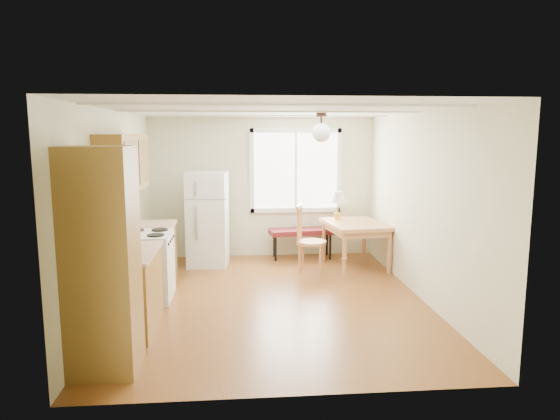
{
  "coord_description": "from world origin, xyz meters",
  "views": [
    {
      "loc": [
        -0.46,
        -6.42,
        2.21
      ],
      "look_at": [
        0.14,
        0.45,
        1.15
      ],
      "focal_mm": 32.0,
      "sensor_mm": 36.0,
      "label": 1
    }
  ],
  "objects": [
    {
      "name": "kitchen_run",
      "position": [
        -1.72,
        -0.63,
        0.84
      ],
      "size": [
        0.65,
        3.4,
        2.2
      ],
      "color": "brown",
      "rests_on": "ground"
    },
    {
      "name": "coffee_maker",
      "position": [
        -1.72,
        -1.1,
        1.02
      ],
      "size": [
        0.17,
        0.22,
        0.32
      ],
      "rotation": [
        0.0,
        0.0,
        0.04
      ],
      "color": "black",
      "rests_on": "kitchen_run"
    },
    {
      "name": "refrigerator",
      "position": [
        -0.95,
        1.9,
        0.79
      ],
      "size": [
        0.71,
        0.71,
        1.58
      ],
      "rotation": [
        0.0,
        0.0,
        -0.09
      ],
      "color": "white",
      "rests_on": "ground"
    },
    {
      "name": "room_shell",
      "position": [
        0.0,
        0.0,
        1.25
      ],
      "size": [
        4.6,
        5.6,
        2.62
      ],
      "color": "#582F12",
      "rests_on": "ground"
    },
    {
      "name": "dining_table",
      "position": [
        1.5,
        1.6,
        0.64
      ],
      "size": [
        1.05,
        1.31,
        0.75
      ],
      "rotation": [
        0.0,
        0.0,
        0.14
      ],
      "color": "#AE7343",
      "rests_on": "ground"
    },
    {
      "name": "table_lamp",
      "position": [
        1.26,
        1.91,
        1.1
      ],
      "size": [
        0.28,
        0.28,
        0.48
      ],
      "rotation": [
        0.0,
        0.0,
        0.39
      ],
      "color": "gold",
      "rests_on": "dining_table"
    },
    {
      "name": "pendant_light",
      "position": [
        0.7,
        0.4,
        2.24
      ],
      "size": [
        0.26,
        0.26,
        0.4
      ],
      "color": "black",
      "rests_on": "room_shell"
    },
    {
      "name": "window_unit",
      "position": [
        0.6,
        2.47,
        1.55
      ],
      "size": [
        1.64,
        0.05,
        1.51
      ],
      "color": "white",
      "rests_on": "room_shell"
    },
    {
      "name": "chair",
      "position": [
        0.62,
        1.33,
        0.63
      ],
      "size": [
        0.52,
        0.51,
        1.09
      ],
      "rotation": [
        0.0,
        0.0,
        -0.29
      ],
      "color": "#AE7343",
      "rests_on": "ground"
    },
    {
      "name": "bench",
      "position": [
        0.69,
        2.22,
        0.47
      ],
      "size": [
        1.2,
        0.57,
        0.53
      ],
      "rotation": [
        0.0,
        0.0,
        0.13
      ],
      "color": "#561419",
      "rests_on": "ground"
    },
    {
      "name": "kettle",
      "position": [
        -1.79,
        -0.61,
        1.01
      ],
      "size": [
        0.14,
        0.14,
        0.26
      ],
      "color": "#BA2A0E",
      "rests_on": "kitchen_run"
    }
  ]
}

